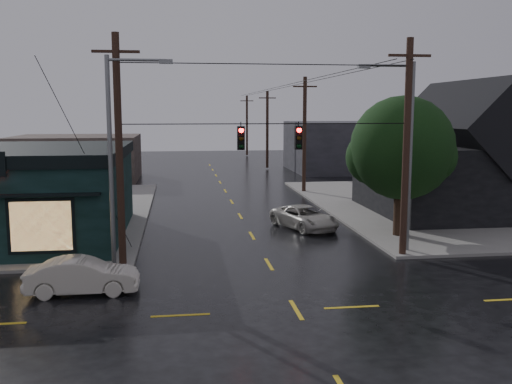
{
  "coord_description": "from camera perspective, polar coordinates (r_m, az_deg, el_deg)",
  "views": [
    {
      "loc": [
        -3.97,
        -18.69,
        6.88
      ],
      "look_at": [
        -0.67,
        5.44,
        3.39
      ],
      "focal_mm": 40.0,
      "sensor_mm": 36.0,
      "label": 1
    }
  ],
  "objects": [
    {
      "name": "ground_plane",
      "position": [
        20.31,
        4.04,
        -11.68
      ],
      "size": [
        160.0,
        160.0,
        0.0
      ],
      "primitive_type": "plane",
      "color": "black"
    },
    {
      "name": "sidewalk_ne",
      "position": [
        46.02,
        23.71,
        -1.06
      ],
      "size": [
        28.0,
        28.0,
        0.15
      ],
      "primitive_type": "cube",
      "color": "gray",
      "rests_on": "ground"
    },
    {
      "name": "ne_building",
      "position": [
        40.49,
        20.22,
        4.23
      ],
      "size": [
        12.6,
        11.6,
        8.75
      ],
      "color": "black",
      "rests_on": "ground"
    },
    {
      "name": "corner_tree",
      "position": [
        31.58,
        14.43,
        4.25
      ],
      "size": [
        5.57,
        5.57,
        7.54
      ],
      "color": "black",
      "rests_on": "ground"
    },
    {
      "name": "utility_pole_nw",
      "position": [
        26.23,
        -13.15,
        -7.28
      ],
      "size": [
        2.0,
        0.32,
        10.15
      ],
      "primitive_type": null,
      "color": "black",
      "rests_on": "ground"
    },
    {
      "name": "utility_pole_ne",
      "position": [
        28.13,
        14.41,
        -6.27
      ],
      "size": [
        2.0,
        0.32,
        10.15
      ],
      "primitive_type": null,
      "color": "black",
      "rests_on": "ground"
    },
    {
      "name": "utility_pole_far_a",
      "position": [
        48.34,
        4.8,
        -0.07
      ],
      "size": [
        2.0,
        0.32,
        9.65
      ],
      "primitive_type": null,
      "color": "black",
      "rests_on": "ground"
    },
    {
      "name": "utility_pole_far_b",
      "position": [
        67.86,
        1.12,
        2.32
      ],
      "size": [
        2.0,
        0.32,
        9.15
      ],
      "primitive_type": null,
      "color": "black",
      "rests_on": "ground"
    },
    {
      "name": "utility_pole_far_c",
      "position": [
        87.59,
        -0.91,
        3.63
      ],
      "size": [
        2.0,
        0.32,
        9.15
      ],
      "primitive_type": null,
      "color": "black",
      "rests_on": "ground"
    },
    {
      "name": "span_signal_assembly",
      "position": [
        25.54,
        1.38,
        5.49
      ],
      "size": [
        13.0,
        0.48,
        1.23
      ],
      "color": "black",
      "rests_on": "ground"
    },
    {
      "name": "streetlight_nw",
      "position": [
        25.59,
        -13.97,
        -7.7
      ],
      "size": [
        5.4,
        0.3,
        9.15
      ],
      "primitive_type": null,
      "color": "slate",
      "rests_on": "ground"
    },
    {
      "name": "streetlight_ne",
      "position": [
        28.95,
        14.81,
        -5.88
      ],
      "size": [
        5.4,
        0.3,
        9.15
      ],
      "primitive_type": null,
      "color": "slate",
      "rests_on": "ground"
    },
    {
      "name": "bg_building_west",
      "position": [
        59.72,
        -17.47,
        3.27
      ],
      "size": [
        12.0,
        10.0,
        4.4
      ],
      "primitive_type": "cube",
      "color": "#342A26",
      "rests_on": "ground"
    },
    {
      "name": "bg_building_east",
      "position": [
        66.87,
        9.63,
        4.53
      ],
      "size": [
        14.0,
        12.0,
        5.6
      ],
      "primitive_type": "cube",
      "color": "#26262B",
      "rests_on": "ground"
    },
    {
      "name": "sedan_cream",
      "position": [
        22.72,
        -16.96,
        -8.04
      ],
      "size": [
        4.18,
        1.49,
        1.37
      ],
      "primitive_type": "imported",
      "rotation": [
        0.0,
        0.0,
        1.58
      ],
      "color": "beige",
      "rests_on": "ground"
    },
    {
      "name": "suv_silver",
      "position": [
        33.58,
        4.86,
        -2.54
      ],
      "size": [
        3.83,
        5.3,
        1.34
      ],
      "primitive_type": "imported",
      "rotation": [
        0.0,
        0.0,
        0.38
      ],
      "color": "#B3AFA5",
      "rests_on": "ground"
    }
  ]
}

